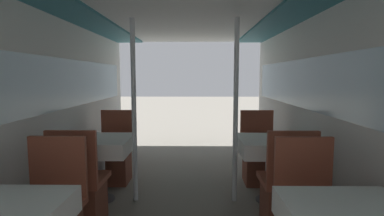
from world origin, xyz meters
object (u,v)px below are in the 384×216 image
(dining_table_right_1, at_px, (270,148))
(support_pole_right_1, at_px, (236,112))
(chair_left_near_1, at_px, (81,196))
(chair_left_far_1, at_px, (115,160))
(chair_right_far_1, at_px, (259,161))
(dining_table_left_1, at_px, (100,147))
(chair_right_near_1, at_px, (285,197))
(support_pole_left_1, at_px, (134,112))

(dining_table_right_1, distance_m, support_pole_right_1, 0.58)
(chair_left_near_1, relative_size, chair_left_far_1, 1.00)
(chair_right_far_1, bearing_deg, dining_table_right_1, 90.00)
(dining_table_left_1, bearing_deg, chair_right_near_1, -17.20)
(dining_table_left_1, height_order, chair_right_far_1, chair_right_far_1)
(chair_right_far_1, bearing_deg, chair_right_near_1, 90.00)
(dining_table_right_1, distance_m, chair_right_near_1, 0.69)
(dining_table_right_1, bearing_deg, chair_left_far_1, 162.80)
(chair_right_far_1, bearing_deg, chair_left_far_1, 0.00)
(chair_right_near_1, xyz_separation_m, chair_right_far_1, (0.00, 1.21, 0.00))
(dining_table_left_1, distance_m, support_pole_left_1, 0.58)
(chair_left_far_1, relative_size, chair_right_near_1, 1.00)
(support_pole_left_1, relative_size, chair_right_far_1, 2.15)
(support_pole_left_1, height_order, chair_right_far_1, support_pole_left_1)
(dining_table_left_1, bearing_deg, dining_table_right_1, 0.00)
(support_pole_left_1, height_order, chair_right_near_1, support_pole_left_1)
(chair_left_far_1, xyz_separation_m, chair_right_far_1, (1.95, 0.00, 0.00))
(chair_left_far_1, relative_size, support_pole_right_1, 0.47)
(support_pole_left_1, bearing_deg, support_pole_right_1, 0.00)
(dining_table_left_1, relative_size, dining_table_right_1, 1.00)
(dining_table_right_1, bearing_deg, support_pole_right_1, 180.00)
(dining_table_right_1, bearing_deg, chair_left_near_1, -162.80)
(chair_right_near_1, height_order, support_pole_right_1, support_pole_right_1)
(support_pole_left_1, bearing_deg, dining_table_right_1, 0.00)
(dining_table_left_1, relative_size, support_pole_right_1, 0.35)
(support_pole_right_1, bearing_deg, chair_left_near_1, -158.72)
(chair_left_far_1, xyz_separation_m, dining_table_right_1, (1.95, -0.60, 0.33))
(support_pole_right_1, bearing_deg, chair_left_far_1, 158.72)
(chair_left_near_1, distance_m, chair_right_near_1, 1.95)
(dining_table_left_1, bearing_deg, support_pole_left_1, 0.00)
(dining_table_left_1, relative_size, support_pole_left_1, 0.35)
(chair_left_near_1, height_order, dining_table_right_1, chair_left_near_1)
(chair_left_near_1, bearing_deg, support_pole_right_1, 21.28)
(chair_left_near_1, xyz_separation_m, support_pole_left_1, (0.40, 0.60, 0.74))
(chair_right_far_1, relative_size, support_pole_right_1, 0.47)
(dining_table_left_1, relative_size, chair_right_far_1, 0.76)
(chair_left_near_1, distance_m, chair_left_far_1, 1.21)
(chair_right_far_1, xyz_separation_m, support_pole_right_1, (-0.40, -0.60, 0.74))
(chair_right_near_1, bearing_deg, support_pole_right_1, 123.56)
(chair_right_far_1, bearing_deg, dining_table_left_1, 17.20)
(chair_right_near_1, distance_m, support_pole_right_1, 1.04)
(dining_table_left_1, distance_m, support_pole_right_1, 1.61)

